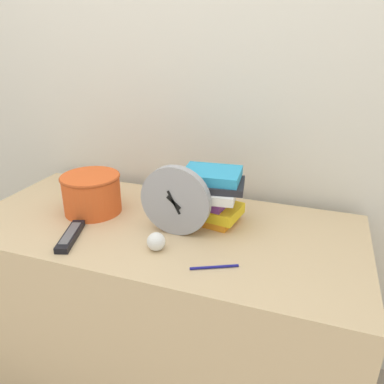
{
  "coord_description": "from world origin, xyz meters",
  "views": [
    {
      "loc": [
        0.5,
        -0.75,
        1.39
      ],
      "look_at": [
        0.11,
        0.35,
        0.89
      ],
      "focal_mm": 35.0,
      "sensor_mm": 36.0,
      "label": 1
    }
  ],
  "objects_px": {
    "basket": "(92,192)",
    "tv_remote": "(71,236)",
    "crumpled_paper_ball": "(156,242)",
    "pen": "(214,267)",
    "book_stack": "(209,195)",
    "desk_clock": "(175,201)"
  },
  "relations": [
    {
      "from": "basket",
      "to": "tv_remote",
      "type": "xyz_separation_m",
      "value": [
        0.05,
        -0.21,
        -0.07
      ]
    },
    {
      "from": "pen",
      "to": "crumpled_paper_ball",
      "type": "bearing_deg",
      "value": 169.65
    },
    {
      "from": "desk_clock",
      "to": "basket",
      "type": "relative_size",
      "value": 1.09
    },
    {
      "from": "basket",
      "to": "crumpled_paper_ball",
      "type": "bearing_deg",
      "value": -26.81
    },
    {
      "from": "tv_remote",
      "to": "pen",
      "type": "height_order",
      "value": "tv_remote"
    },
    {
      "from": "crumpled_paper_ball",
      "to": "desk_clock",
      "type": "bearing_deg",
      "value": 81.26
    },
    {
      "from": "basket",
      "to": "pen",
      "type": "bearing_deg",
      "value": -21.11
    },
    {
      "from": "basket",
      "to": "desk_clock",
      "type": "bearing_deg",
      "value": -8.32
    },
    {
      "from": "desk_clock",
      "to": "pen",
      "type": "relative_size",
      "value": 1.82
    },
    {
      "from": "basket",
      "to": "book_stack",
      "type": "bearing_deg",
      "value": 9.42
    },
    {
      "from": "desk_clock",
      "to": "basket",
      "type": "height_order",
      "value": "desk_clock"
    },
    {
      "from": "desk_clock",
      "to": "crumpled_paper_ball",
      "type": "relative_size",
      "value": 4.12
    },
    {
      "from": "crumpled_paper_ball",
      "to": "pen",
      "type": "relative_size",
      "value": 0.44
    },
    {
      "from": "crumpled_paper_ball",
      "to": "pen",
      "type": "height_order",
      "value": "crumpled_paper_ball"
    },
    {
      "from": "tv_remote",
      "to": "crumpled_paper_ball",
      "type": "bearing_deg",
      "value": 6.3
    },
    {
      "from": "book_stack",
      "to": "basket",
      "type": "bearing_deg",
      "value": -170.58
    },
    {
      "from": "desk_clock",
      "to": "pen",
      "type": "distance_m",
      "value": 0.27
    },
    {
      "from": "book_stack",
      "to": "pen",
      "type": "xyz_separation_m",
      "value": [
        0.11,
        -0.28,
        -0.1
      ]
    },
    {
      "from": "basket",
      "to": "pen",
      "type": "relative_size",
      "value": 1.67
    },
    {
      "from": "book_stack",
      "to": "crumpled_paper_ball",
      "type": "distance_m",
      "value": 0.27
    },
    {
      "from": "desk_clock",
      "to": "crumpled_paper_ball",
      "type": "height_order",
      "value": "desk_clock"
    },
    {
      "from": "tv_remote",
      "to": "crumpled_paper_ball",
      "type": "xyz_separation_m",
      "value": [
        0.3,
        0.03,
        0.02
      ]
    }
  ]
}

